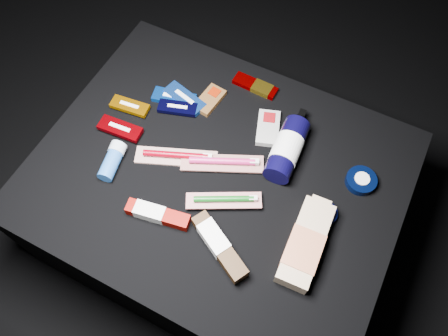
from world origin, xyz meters
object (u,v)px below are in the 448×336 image
at_px(bodywash_bottle, 305,245).
at_px(deodorant_stick, 112,160).
at_px(lotion_bottle, 287,149).
at_px(toothpaste_carton_red, 155,214).

bearing_deg(bodywash_bottle, deodorant_stick, 178.49).
xyz_separation_m(lotion_bottle, toothpaste_carton_red, (-0.23, -0.32, -0.02)).
distance_m(lotion_bottle, toothpaste_carton_red, 0.39).
distance_m(bodywash_bottle, deodorant_stick, 0.55).
xyz_separation_m(deodorant_stick, toothpaste_carton_red, (0.18, -0.08, -0.01)).
bearing_deg(toothpaste_carton_red, deodorant_stick, 146.70).
height_order(lotion_bottle, deodorant_stick, lotion_bottle).
bearing_deg(lotion_bottle, bodywash_bottle, -60.66).
relative_size(lotion_bottle, deodorant_stick, 2.07).
xyz_separation_m(bodywash_bottle, toothpaste_carton_red, (-0.37, -0.09, -0.01)).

